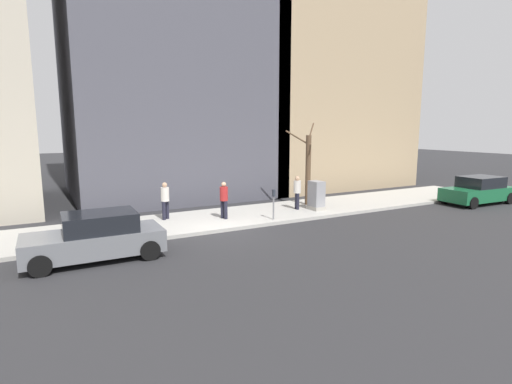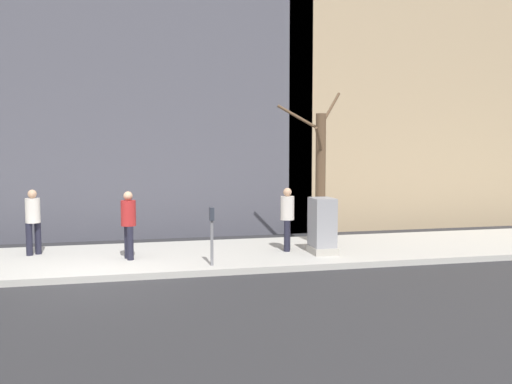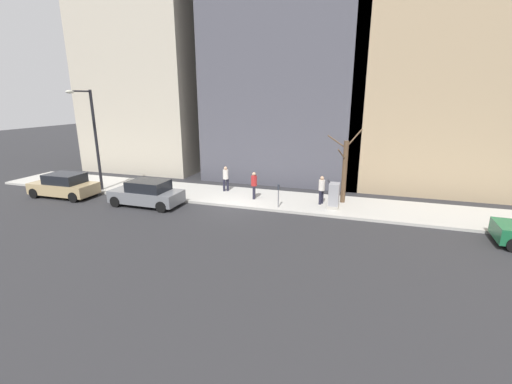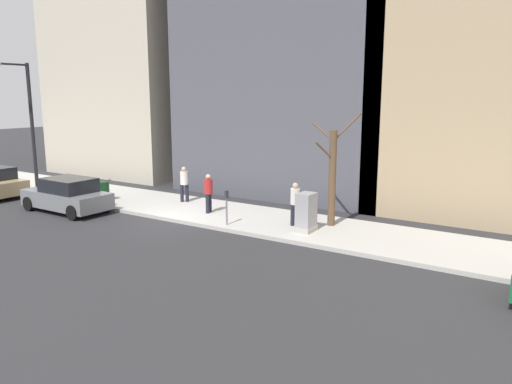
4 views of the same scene
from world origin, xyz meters
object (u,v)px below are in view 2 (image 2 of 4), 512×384
utility_box (322,226)px  pedestrian_far_corner (33,218)px  bare_tree (320,175)px  pedestrian_midblock (129,221)px  parking_meter (212,230)px  pedestrian_near_meter (287,215)px

utility_box → pedestrian_far_corner: pedestrian_far_corner is taller
utility_box → pedestrian_far_corner: bearing=78.3°
pedestrian_far_corner → utility_box: bearing=130.8°
bare_tree → pedestrian_midblock: (-0.94, 5.25, -1.02)m
parking_meter → bare_tree: bare_tree is taller
bare_tree → pedestrian_near_meter: size_ratio=2.60×
utility_box → pedestrian_midblock: bearing=85.7°
utility_box → pedestrian_midblock: pedestrian_midblock is taller
utility_box → pedestrian_near_meter: pedestrian_near_meter is taller
pedestrian_near_meter → pedestrian_midblock: bearing=112.1°
utility_box → pedestrian_midblock: 4.86m
parking_meter → utility_box: utility_box is taller
parking_meter → pedestrian_midblock: (1.22, 1.85, 0.11)m
utility_box → bare_tree: bearing=-17.1°
utility_box → pedestrian_near_meter: bearing=54.0°
pedestrian_near_meter → pedestrian_far_corner: 6.49m
bare_tree → pedestrian_near_meter: bare_tree is taller
parking_meter → utility_box: size_ratio=0.94×
bare_tree → pedestrian_far_corner: bare_tree is taller
utility_box → pedestrian_near_meter: 0.98m
pedestrian_near_meter → pedestrian_far_corner: (0.93, 6.42, 0.00)m
bare_tree → pedestrian_near_meter: 1.72m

